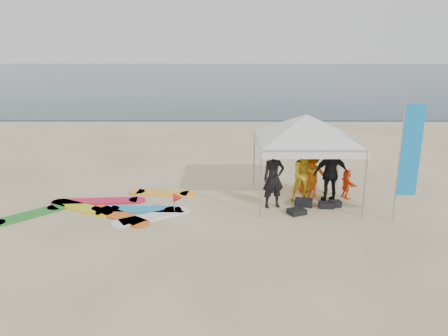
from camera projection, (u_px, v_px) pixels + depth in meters
name	position (u px, v px, depth m)	size (l,w,h in m)	color
ground	(202.00, 237.00, 11.75)	(120.00, 120.00, 0.00)	beige
ocean	(221.00, 76.00, 69.42)	(160.00, 84.00, 0.08)	#0C2633
shoreline_foam	(216.00, 121.00, 29.25)	(160.00, 1.20, 0.01)	silver
person_black_a	(273.00, 178.00, 13.69)	(0.70, 0.46, 1.91)	black
person_yellow	(305.00, 175.00, 14.22)	(0.88, 0.69, 1.82)	yellow
person_orange_a	(313.00, 174.00, 14.64)	(1.04, 0.60, 1.62)	orange
person_black_b	(331.00, 174.00, 14.12)	(1.14, 0.47, 1.94)	black
person_orange_b	(306.00, 170.00, 15.16)	(0.79, 0.51, 1.62)	#FB4316
person_seated	(347.00, 184.00, 14.62)	(0.93, 0.29, 1.00)	#FA5716
canopy_tent	(307.00, 115.00, 13.81)	(4.35, 4.35, 3.28)	#A5A5A8
feather_flag	(410.00, 152.00, 12.26)	(0.60, 0.04, 3.53)	#A5A5A8
marker_pennant	(178.00, 198.00, 13.28)	(0.28, 0.28, 0.64)	#A5A5A8
gear_pile	(311.00, 206.00, 13.78)	(1.83, 1.23, 0.22)	black
surfboard_spread	(112.00, 208.00, 13.74)	(5.57, 3.24, 0.07)	#2385BF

